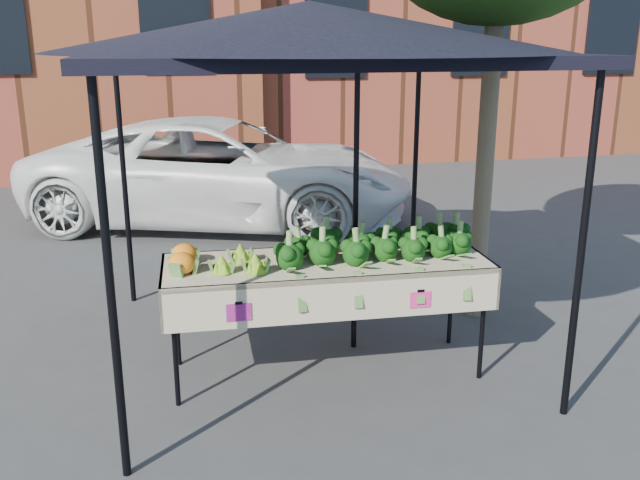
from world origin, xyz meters
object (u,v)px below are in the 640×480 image
at_px(vehicle, 216,29).
at_px(canopy, 310,186).
at_px(table, 326,317).
at_px(street_tree, 492,65).

bearing_deg(vehicle, canopy, -156.24).
relative_size(table, street_tree, 0.54).
bearing_deg(vehicle, street_tree, -133.74).
bearing_deg(table, vehicle, 93.38).
bearing_deg(street_tree, table, -154.35).
xyz_separation_m(canopy, vehicle, (-0.26, 4.27, 1.22)).
bearing_deg(canopy, table, -87.58).
distance_m(vehicle, street_tree, 4.39).
relative_size(table, canopy, 0.77).
height_order(table, vehicle, vehicle).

